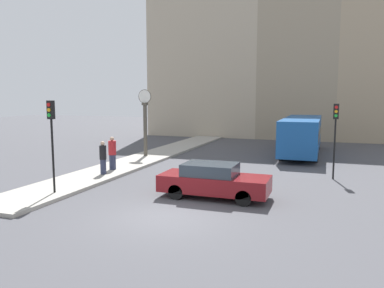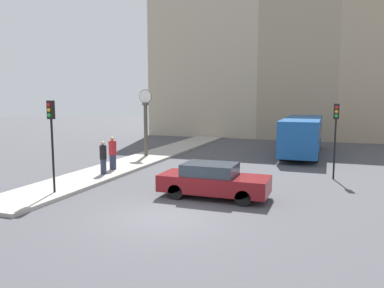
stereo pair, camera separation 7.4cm
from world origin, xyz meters
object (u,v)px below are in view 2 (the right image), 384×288
object	(u,v)px
street_clock	(146,121)
pedestrian_black_jacket	(103,158)
bus_distant	(303,134)
sedan_car	(213,180)
pedestrian_red_top	(113,153)
traffic_light_near	(52,127)
traffic_light_far	(336,126)

from	to	relation	value
street_clock	pedestrian_black_jacket	world-z (taller)	street_clock
bus_distant	street_clock	xyz separation A→B (m)	(-9.94, -5.20, 1.00)
sedan_car	street_clock	world-z (taller)	street_clock
sedan_car	pedestrian_red_top	bearing A→B (deg)	154.62
sedan_car	street_clock	distance (m)	11.18
traffic_light_near	pedestrian_red_top	world-z (taller)	traffic_light_near
bus_distant	pedestrian_black_jacket	world-z (taller)	bus_distant
sedan_car	pedestrian_red_top	distance (m)	7.50
traffic_light_far	pedestrian_red_top	distance (m)	11.81
bus_distant	traffic_light_near	xyz separation A→B (m)	(-8.98, -15.50, 1.37)
pedestrian_black_jacket	traffic_light_near	bearing A→B (deg)	-87.24
traffic_light_near	traffic_light_far	bearing A→B (deg)	34.07
bus_distant	traffic_light_near	world-z (taller)	traffic_light_near
pedestrian_red_top	pedestrian_black_jacket	distance (m)	1.30
bus_distant	traffic_light_far	xyz separation A→B (m)	(2.07, -8.02, 1.19)
street_clock	pedestrian_red_top	bearing A→B (deg)	-83.99
sedan_car	traffic_light_far	distance (m)	7.47
pedestrian_red_top	bus_distant	bearing A→B (deg)	47.49
traffic_light_far	pedestrian_red_top	xyz separation A→B (m)	(-11.47, -2.24, -1.67)
pedestrian_red_top	traffic_light_far	bearing A→B (deg)	11.05
sedan_car	pedestrian_black_jacket	bearing A→B (deg)	163.49
pedestrian_black_jacket	traffic_light_far	bearing A→B (deg)	17.36
sedan_car	bus_distant	size ratio (longest dim) A/B	0.45
bus_distant	pedestrian_black_jacket	distance (m)	14.75
sedan_car	pedestrian_black_jacket	distance (m)	6.83
traffic_light_far	pedestrian_black_jacket	world-z (taller)	traffic_light_far
traffic_light_near	street_clock	size ratio (longest dim) A/B	0.85
sedan_car	bus_distant	world-z (taller)	bus_distant
traffic_light_far	pedestrian_black_jacket	size ratio (longest dim) A/B	2.22
traffic_light_near	pedestrian_red_top	distance (m)	5.57
traffic_light_near	pedestrian_red_top	size ratio (longest dim) A/B	2.11
street_clock	pedestrian_red_top	size ratio (longest dim) A/B	2.47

